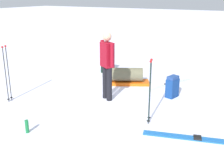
{
  "coord_description": "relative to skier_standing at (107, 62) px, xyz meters",
  "views": [
    {
      "loc": [
        5.35,
        3.08,
        2.57
      ],
      "look_at": [
        0.0,
        0.0,
        0.7
      ],
      "focal_mm": 42.71,
      "sensor_mm": 36.0,
      "label": 1
    }
  ],
  "objects": [
    {
      "name": "skier_standing",
      "position": [
        0.0,
        0.0,
        0.0
      ],
      "size": [
        0.36,
        0.51,
        1.7
      ],
      "color": "black",
      "rests_on": "ground_plane"
    },
    {
      "name": "ski_pair_near",
      "position": [
        0.86,
        2.45,
        -0.94
      ],
      "size": [
        0.72,
        1.96,
        0.05
      ],
      "color": "#1D5FA9",
      "rests_on": "ground_plane"
    },
    {
      "name": "ground_plane",
      "position": [
        0.05,
        0.17,
        -0.95
      ],
      "size": [
        80.0,
        80.0,
        0.0
      ],
      "primitive_type": "plane",
      "color": "white"
    },
    {
      "name": "backpack_large_dark",
      "position": [
        -0.95,
        1.38,
        -0.68
      ],
      "size": [
        0.38,
        0.29,
        0.56
      ],
      "color": "navy",
      "rests_on": "ground_plane"
    },
    {
      "name": "ski_poles_planted_near",
      "position": [
        0.66,
        1.4,
        -0.21
      ],
      "size": [
        0.22,
        0.12,
        1.34
      ],
      "color": "#1A2827",
      "rests_on": "ground_plane"
    },
    {
      "name": "backpack_bright",
      "position": [
        -2.07,
        -1.28,
        -0.62
      ],
      "size": [
        0.35,
        0.23,
        0.68
      ],
      "color": "black",
      "rests_on": "ground_plane"
    },
    {
      "name": "ski_pair_far",
      "position": [
        -1.77,
        1.0,
        -0.94
      ],
      "size": [
        1.76,
        0.94,
        0.05
      ],
      "color": "silver",
      "rests_on": "ground_plane"
    },
    {
      "name": "thermos_bottle",
      "position": [
        2.24,
        -0.45,
        -0.82
      ],
      "size": [
        0.07,
        0.07,
        0.26
      ],
      "primitive_type": "cylinder",
      "color": "#176E36",
      "rests_on": "ground_plane"
    },
    {
      "name": "ski_poles_planted_far",
      "position": [
        1.31,
        -2.05,
        -0.18
      ],
      "size": [
        0.18,
        0.1,
        1.39
      ],
      "color": "black",
      "rests_on": "ground_plane"
    },
    {
      "name": "gear_sled",
      "position": [
        -1.3,
        -0.09,
        -0.73
      ],
      "size": [
        0.99,
        1.34,
        0.49
      ],
      "color": "#E75B11",
      "rests_on": "ground_plane"
    }
  ]
}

